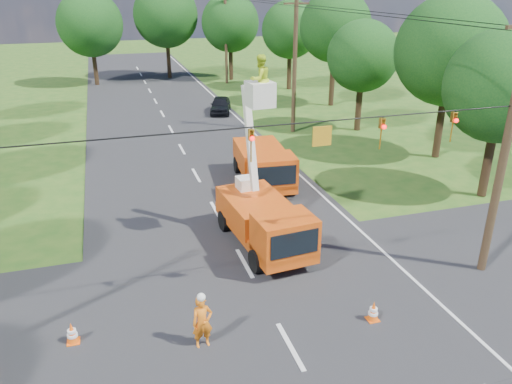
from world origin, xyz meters
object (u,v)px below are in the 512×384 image
object	(u,v)px
bucket_truck	(264,210)
tree_right_c	(363,56)
pole_right_near	(507,140)
tree_far_b	(166,15)
traffic_cone_7	(254,157)
tree_right_a	(502,86)
tree_right_b	(451,51)
traffic_cone_3	(263,187)
pole_right_far	(226,34)
tree_right_d	(335,26)
tree_far_a	(90,24)
tree_far_c	(230,23)
second_truck	(264,164)
tree_right_e	(290,30)
ground_worker	(202,322)
pole_right_mid	(295,60)
traffic_cone_8	(373,311)
traffic_cone_4	(72,333)
distant_car	(221,105)
traffic_cone_2	(271,214)

from	to	relation	value
bucket_truck	tree_right_c	xyz separation A→B (m)	(12.05, 14.86, 3.67)
pole_right_near	tree_far_b	bearing A→B (deg)	96.97
traffic_cone_7	tree_right_a	world-z (taller)	tree_right_a
tree_right_b	traffic_cone_3	bearing A→B (deg)	-168.16
bucket_truck	pole_right_far	xyz separation A→B (m)	(7.35, 35.86, 3.46)
tree_right_d	tree_far_a	distance (m)	25.46
tree_far_c	second_truck	bearing A→B (deg)	-101.28
tree_right_b	tree_right_e	size ratio (longest dim) A/B	1.12
tree_right_b	ground_worker	bearing A→B (deg)	-142.98
bucket_truck	tree_right_d	size ratio (longest dim) A/B	0.79
pole_right_near	pole_right_mid	world-z (taller)	same
ground_worker	tree_far_b	xyz separation A→B (m)	(5.47, 46.17, 5.95)
second_truck	pole_right_mid	size ratio (longest dim) A/B	0.63
tree_right_e	tree_far_c	size ratio (longest dim) A/B	0.94
ground_worker	tree_right_e	world-z (taller)	tree_right_e
tree_right_b	tree_far_c	bearing A→B (deg)	100.39
pole_right_mid	pole_right_far	size ratio (longest dim) A/B	1.00
tree_right_b	pole_right_far	bearing A→B (deg)	103.07
pole_right_far	tree_right_e	distance (m)	7.32
tree_far_a	tree_right_a	bearing A→B (deg)	-63.43
ground_worker	tree_far_a	world-z (taller)	tree_far_a
traffic_cone_8	tree_right_b	distance (m)	19.11
bucket_truck	second_truck	bearing A→B (deg)	67.06
traffic_cone_3	tree_far_a	size ratio (longest dim) A/B	0.07
second_truck	tree_right_d	xyz separation A→B (m)	(11.56, 16.38, 5.49)
traffic_cone_3	pole_right_far	size ratio (longest dim) A/B	0.07
ground_worker	tree_right_a	distance (m)	18.12
traffic_cone_7	tree_right_d	distance (m)	18.02
traffic_cone_4	tree_right_b	distance (m)	25.05
second_truck	tree_right_b	world-z (taller)	tree_right_b
traffic_cone_7	tree_right_c	world-z (taller)	tree_right_c
tree_right_e	traffic_cone_7	bearing A→B (deg)	-115.71
pole_right_far	tree_right_d	size ratio (longest dim) A/B	1.03
bucket_truck	traffic_cone_8	bearing A→B (deg)	-77.17
traffic_cone_7	traffic_cone_3	bearing A→B (deg)	-101.69
tree_right_d	bucket_truck	bearing A→B (deg)	-120.85
traffic_cone_7	tree_far_c	world-z (taller)	tree_far_c
tree_right_e	tree_far_a	size ratio (longest dim) A/B	0.91
traffic_cone_3	pole_right_far	distance (m)	31.44
ground_worker	tree_far_b	size ratio (longest dim) A/B	0.17
distant_car	traffic_cone_7	size ratio (longest dim) A/B	5.53
traffic_cone_4	tree_right_e	distance (m)	40.58
ground_worker	pole_right_mid	xyz separation A→B (m)	(10.97, 21.17, 4.25)
traffic_cone_2	tree_right_e	xyz separation A→B (m)	(11.58, 28.68, 5.45)
pole_right_near	tree_far_a	size ratio (longest dim) A/B	1.05
traffic_cone_3	tree_right_b	bearing A→B (deg)	11.84
traffic_cone_2	pole_right_mid	world-z (taller)	pole_right_mid
tree_far_b	tree_far_c	distance (m)	7.20
second_truck	traffic_cone_2	xyz separation A→B (m)	(-1.02, -4.30, -0.83)
ground_worker	tree_right_c	bearing A→B (deg)	46.14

